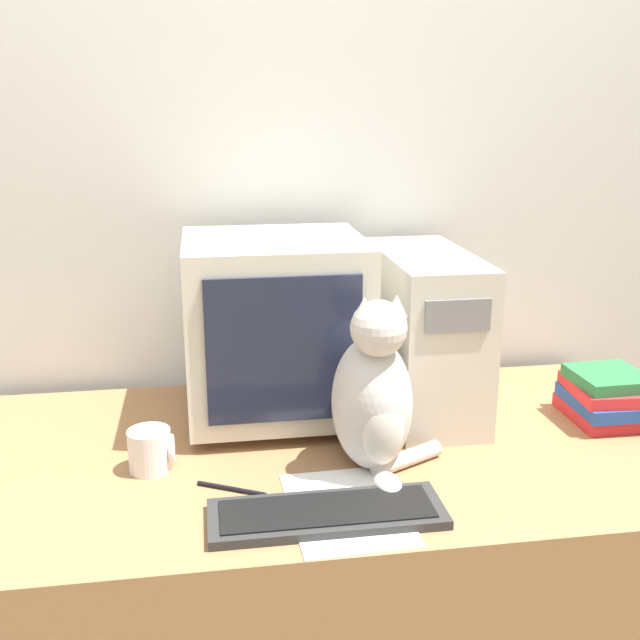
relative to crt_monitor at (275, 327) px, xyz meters
name	(u,v)px	position (x,y,z in m)	size (l,w,h in m)	color
wall_back	(289,197)	(0.07, 0.30, 0.26)	(7.00, 0.05, 2.50)	silver
desk	(317,596)	(0.07, -0.19, -0.60)	(1.64, 0.84, 0.76)	#9E7047
crt_monitor	(275,327)	(0.00, 0.00, 0.00)	(0.41, 0.39, 0.43)	beige
computer_tower	(424,332)	(0.36, -0.01, -0.03)	(0.20, 0.46, 0.39)	beige
keyboard	(327,514)	(0.04, -0.48, -0.21)	(0.43, 0.15, 0.02)	#2D2D2D
cat	(374,397)	(0.17, -0.30, -0.07)	(0.24, 0.26, 0.37)	silver
book_stack	(604,397)	(0.76, -0.15, -0.16)	(0.17, 0.21, 0.12)	red
pen	(231,489)	(-0.12, -0.35, -0.22)	(0.13, 0.08, 0.01)	black
paper_sheet	(346,508)	(0.08, -0.45, -0.22)	(0.22, 0.30, 0.00)	white
mug	(151,450)	(-0.28, -0.24, -0.18)	(0.09, 0.09, 0.09)	white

